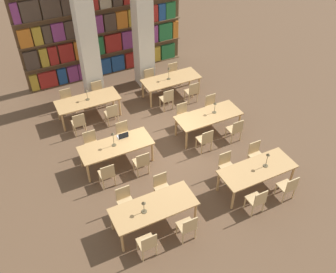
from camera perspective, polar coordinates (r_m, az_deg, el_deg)
The scene contains 41 objects.
ground_plane at distance 12.27m, azimuth -0.56°, elevation -1.71°, with size 40.00×40.00×0.00m, color brown.
bookshelf_bank at distance 15.19m, azimuth -10.12°, elevation 18.45°, with size 6.62×0.35×5.50m.
pillar_left at distance 13.57m, azimuth -12.66°, elevation 16.74°, with size 0.64×0.64×6.00m.
pillar_center at distance 14.18m, azimuth -3.99°, elevation 18.61°, with size 0.64×0.64×6.00m.
reading_table_0 at distance 9.67m, azimuth -2.18°, elevation -10.88°, with size 2.21×0.90×0.76m.
chair_0 at distance 9.32m, azimuth -3.14°, elevation -15.95°, with size 0.42×0.40×0.87m.
chair_1 at distance 10.16m, azimuth -6.58°, elevation -9.70°, with size 0.42×0.40×0.87m.
chair_2 at distance 9.60m, azimuth 2.98°, elevation -13.53°, with size 0.42×0.40×0.87m.
chair_3 at distance 10.42m, azimuth -0.94°, elevation -7.70°, with size 0.42×0.40×0.87m.
desk_lamp_0 at distance 9.31m, azimuth -3.71°, elevation -10.38°, with size 0.14×0.14×0.39m.
reading_table_1 at distance 10.85m, azimuth 13.44°, elevation -5.05°, with size 2.21×0.90×0.76m.
chair_4 at distance 10.39m, azimuth 13.39°, elevation -9.38°, with size 0.42×0.40×0.87m.
chair_5 at distance 11.14m, azimuth 8.89°, elevation -4.35°, with size 0.42×0.40×0.87m.
chair_6 at distance 10.94m, azimuth 17.81°, elevation -7.29°, with size 0.42×0.40×0.87m.
chair_7 at distance 11.66m, azimuth 13.22°, elevation -2.65°, with size 0.42×0.40×0.87m.
desk_lamp_1 at distance 10.71m, azimuth 14.92°, elevation -3.11°, with size 0.14×0.14×0.49m.
reading_table_2 at distance 11.38m, azimuth -7.92°, elevation -1.59°, with size 2.21×0.90×0.76m.
chair_8 at distance 10.91m, azimuth -9.27°, elevation -5.63°, with size 0.42×0.40×0.87m.
chair_9 at distance 11.96m, azimuth -11.60°, elevation -1.06°, with size 0.42×0.40×0.87m.
chair_10 at distance 11.13m, azimuth -4.04°, elevation -3.91°, with size 0.42×0.40×0.87m.
chair_11 at distance 12.17m, azimuth -6.79°, elevation 0.43°, with size 0.42×0.40×0.87m.
desk_lamp_2 at distance 11.12m, azimuth -8.36°, elevation -0.03°, with size 0.14×0.14×0.50m.
laptop at distance 11.56m, azimuth -6.90°, elevation 0.07°, with size 0.32×0.22×0.21m.
reading_table_3 at distance 12.51m, azimuth 6.18°, elevation 2.99°, with size 2.21×0.90×0.76m.
chair_12 at distance 11.93m, azimuth 5.69°, elevation -0.45°, with size 0.42×0.40×0.87m.
chair_13 at distance 12.90m, azimuth 2.34°, elevation 3.36°, with size 0.42×0.40×0.87m.
chair_14 at distance 12.45m, azimuth 10.19°, elevation 1.08°, with size 0.42×0.40×0.87m.
chair_15 at distance 13.39m, azimuth 6.66°, elevation 4.64°, with size 0.42×0.40×0.87m.
desk_lamp_3 at distance 12.43m, azimuth 7.16°, elevation 4.69°, with size 0.14×0.14×0.42m.
reading_table_4 at distance 13.44m, azimuth -12.12°, elevation 5.21°, with size 2.21×0.90×0.76m.
chair_16 at distance 12.89m, azimuth -13.45°, elevation 2.07°, with size 0.42×0.40×0.87m.
chair_17 at distance 14.08m, azimuth -15.10°, elevation 5.36°, with size 0.42×0.40×0.87m.
chair_18 at distance 13.10m, azimuth -8.58°, elevation 3.52°, with size 0.42×0.40×0.87m.
chair_19 at distance 14.27m, azimuth -10.59°, elevation 6.65°, with size 0.42×0.40×0.87m.
desk_lamp_4 at distance 13.26m, azimuth -12.30°, elevation 6.53°, with size 0.14×0.14×0.42m.
reading_table_5 at distance 14.32m, azimuth 0.48°, elevation 8.56°, with size 2.21×0.90×0.76m.
chair_20 at distance 13.69m, azimuth -0.14°, elevation 5.82°, with size 0.42×0.40×0.87m.
chair_21 at distance 14.81m, azimuth -2.70°, elevation 8.69°, with size 0.42×0.40×0.87m.
chair_22 at distance 14.10m, azimuth 3.69°, elevation 6.87°, with size 0.42×0.40×0.87m.
chair_23 at distance 15.19m, azimuth 0.94°, elevation 9.61°, with size 0.42×0.40×0.87m.
desk_lamp_5 at distance 14.08m, azimuth 0.11°, elevation 9.92°, with size 0.14×0.14×0.50m.
Camera 1 is at (-3.97, -8.23, 8.20)m, focal length 40.00 mm.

